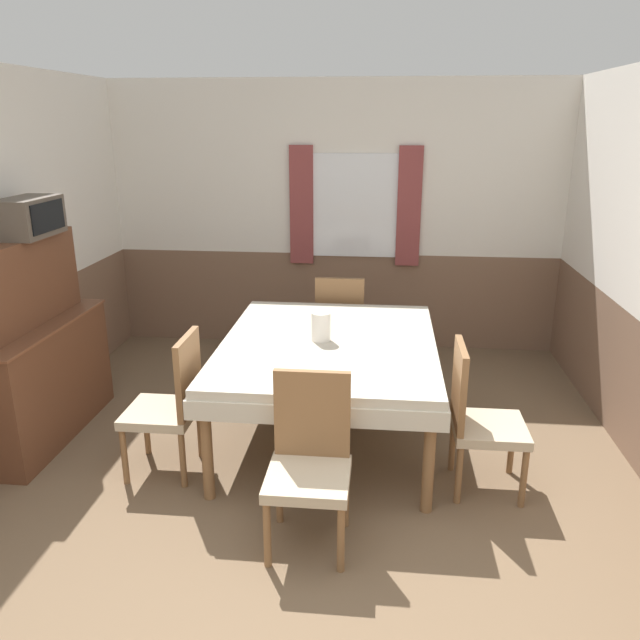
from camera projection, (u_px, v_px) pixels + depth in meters
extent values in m
cube|color=white|center=(335.00, 169.00, 5.98)|extent=(4.78, 0.05, 1.65)
cube|color=brown|center=(334.00, 299.00, 6.38)|extent=(4.78, 0.05, 0.95)
cube|color=white|center=(355.00, 206.00, 6.03)|extent=(0.90, 0.01, 0.99)
cube|color=brown|center=(301.00, 206.00, 6.07)|extent=(0.23, 0.03, 1.14)
cube|color=brown|center=(409.00, 207.00, 5.96)|extent=(0.23, 0.03, 1.14)
cube|color=brown|center=(21.00, 363.00, 4.70)|extent=(0.05, 4.34, 0.95)
cube|color=brown|center=(632.00, 387.00, 4.27)|extent=(0.05, 4.34, 0.95)
cube|color=beige|center=(329.00, 345.00, 4.36)|extent=(1.48, 1.85, 0.06)
cube|color=beige|center=(329.00, 357.00, 4.39)|extent=(1.51, 1.88, 0.12)
cylinder|color=brown|center=(207.00, 448.00, 3.74)|extent=(0.07, 0.07, 0.69)
cylinder|color=brown|center=(429.00, 459.00, 3.61)|extent=(0.07, 0.07, 0.69)
cylinder|color=brown|center=(261.00, 349.00, 5.34)|extent=(0.07, 0.07, 0.69)
cylinder|color=brown|center=(416.00, 355.00, 5.21)|extent=(0.07, 0.07, 0.69)
cylinder|color=brown|center=(341.00, 539.00, 3.17)|extent=(0.04, 0.04, 0.38)
cylinder|color=brown|center=(267.00, 534.00, 3.20)|extent=(0.04, 0.04, 0.38)
cylinder|color=brown|center=(346.00, 496.00, 3.52)|extent=(0.04, 0.04, 0.38)
cylinder|color=brown|center=(279.00, 492.00, 3.56)|extent=(0.04, 0.04, 0.38)
cube|color=tan|center=(308.00, 479.00, 3.30)|extent=(0.44, 0.44, 0.06)
cube|color=brown|center=(312.00, 414.00, 3.40)|extent=(0.42, 0.04, 0.50)
cylinder|color=brown|center=(124.00, 456.00, 3.94)|extent=(0.04, 0.04, 0.38)
cylinder|color=brown|center=(146.00, 428.00, 4.30)|extent=(0.04, 0.04, 0.38)
cylinder|color=brown|center=(183.00, 460.00, 3.91)|extent=(0.04, 0.04, 0.38)
cylinder|color=brown|center=(200.00, 431.00, 4.27)|extent=(0.04, 0.04, 0.38)
cube|color=tan|center=(161.00, 413.00, 4.04)|extent=(0.44, 0.44, 0.06)
cube|color=brown|center=(188.00, 374.00, 3.93)|extent=(0.04, 0.42, 0.50)
cylinder|color=brown|center=(322.00, 345.00, 5.89)|extent=(0.04, 0.04, 0.38)
cylinder|color=brown|center=(362.00, 347.00, 5.85)|extent=(0.04, 0.04, 0.38)
cylinder|color=brown|center=(318.00, 360.00, 5.53)|extent=(0.04, 0.04, 0.38)
cylinder|color=brown|center=(361.00, 362.00, 5.49)|extent=(0.04, 0.04, 0.38)
cube|color=tan|center=(341.00, 330.00, 5.62)|extent=(0.44, 0.44, 0.06)
cube|color=brown|center=(340.00, 307.00, 5.34)|extent=(0.42, 0.04, 0.50)
cylinder|color=brown|center=(512.00, 447.00, 4.06)|extent=(0.04, 0.04, 0.38)
cylinder|color=brown|center=(524.00, 478.00, 3.70)|extent=(0.04, 0.04, 0.38)
cylinder|color=brown|center=(452.00, 444.00, 4.10)|extent=(0.04, 0.04, 0.38)
cylinder|color=brown|center=(459.00, 475.00, 3.74)|extent=(0.04, 0.04, 0.38)
cube|color=tan|center=(489.00, 428.00, 3.83)|extent=(0.44, 0.44, 0.06)
cube|color=brown|center=(459.00, 385.00, 3.77)|extent=(0.04, 0.42, 0.50)
cube|color=brown|center=(40.00, 381.00, 4.49)|extent=(0.44, 1.33, 0.85)
cube|color=brown|center=(32.00, 326.00, 4.36)|extent=(0.46, 1.35, 0.02)
cube|color=brown|center=(18.00, 283.00, 4.27)|extent=(0.24, 1.20, 0.60)
cube|color=#51473D|center=(28.00, 217.00, 4.29)|extent=(0.28, 0.51, 0.27)
cube|color=black|center=(48.00, 217.00, 4.28)|extent=(0.01, 0.42, 0.20)
cylinder|color=silver|center=(321.00, 327.00, 4.33)|extent=(0.13, 0.13, 0.20)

